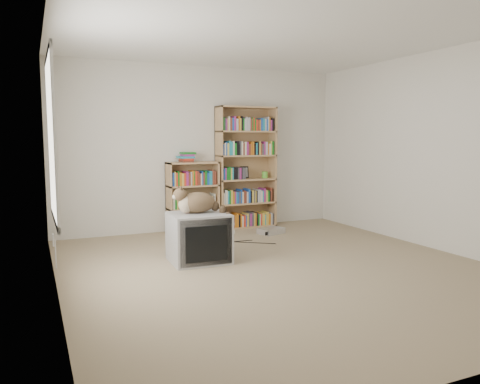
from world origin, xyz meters
name	(u,v)px	position (x,y,z in m)	size (l,w,h in m)	color
floor	(280,268)	(0.00, 0.00, 0.00)	(4.50, 5.00, 0.01)	gray
wall_back	(202,149)	(0.00, 2.50, 1.25)	(4.50, 0.02, 2.50)	silver
wall_left	(52,156)	(-2.25, 0.00, 1.25)	(0.02, 5.00, 2.50)	silver
wall_right	(439,151)	(2.25, 0.00, 1.25)	(0.02, 5.00, 2.50)	silver
ceiling	(282,31)	(0.00, 0.00, 2.50)	(4.50, 5.00, 0.02)	white
window	(52,139)	(-2.24, 0.20, 1.40)	(0.02, 1.22, 1.52)	white
crt_tv	(199,238)	(-0.71, 0.65, 0.28)	(0.66, 0.61, 0.56)	#A6A6A9
cat	(202,205)	(-0.66, 0.65, 0.65)	(0.65, 0.47, 0.52)	#352715
bookcase_tall	(246,171)	(0.68, 2.36, 0.90)	(0.95, 0.30, 1.90)	#A67D53
bookcase_short	(192,199)	(-0.21, 2.36, 0.49)	(0.77, 0.30, 1.05)	#A67D53
book_stack	(187,157)	(-0.30, 2.33, 1.13)	(0.21, 0.28, 0.15)	red
green_mug	(264,175)	(1.00, 2.34, 0.83)	(0.09, 0.09, 0.10)	#5AB634
framed_print	(244,172)	(0.69, 2.44, 0.87)	(0.14, 0.01, 0.19)	black
dvd_player	(271,231)	(0.79, 1.71, 0.04)	(0.36, 0.26, 0.08)	silver
wall_outlet	(53,240)	(-2.24, 0.99, 0.32)	(0.01, 0.08, 0.13)	silver
floor_cables	(249,240)	(0.28, 1.40, 0.00)	(1.20, 0.70, 0.01)	black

